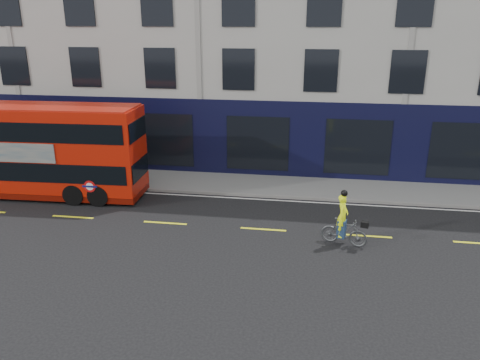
# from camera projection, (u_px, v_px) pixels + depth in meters

# --- Properties ---
(ground) EXTENTS (120.00, 120.00, 0.00)m
(ground) POSITION_uv_depth(u_px,v_px,m) (153.00, 239.00, 17.55)
(ground) COLOR black
(ground) RESTS_ON ground
(pavement) EXTENTS (60.00, 3.00, 0.12)m
(pavement) POSITION_uv_depth(u_px,v_px,m) (195.00, 182.00, 23.61)
(pavement) COLOR slate
(pavement) RESTS_ON ground
(kerb) EXTENTS (60.00, 0.12, 0.13)m
(kerb) POSITION_uv_depth(u_px,v_px,m) (187.00, 192.00, 22.21)
(kerb) COLOR slate
(kerb) RESTS_ON ground
(building_terrace) EXTENTS (50.00, 10.07, 15.00)m
(building_terrace) POSITION_uv_depth(u_px,v_px,m) (218.00, 26.00, 27.23)
(building_terrace) COLOR #A9A79F
(building_terrace) RESTS_ON ground
(road_edge_line) EXTENTS (58.00, 0.10, 0.01)m
(road_edge_line) POSITION_uv_depth(u_px,v_px,m) (186.00, 195.00, 21.95)
(road_edge_line) COLOR silver
(road_edge_line) RESTS_ON ground
(lane_dashes) EXTENTS (58.00, 0.12, 0.01)m
(lane_dashes) POSITION_uv_depth(u_px,v_px,m) (165.00, 223.00, 18.96)
(lane_dashes) COLOR yellow
(lane_dashes) RESTS_ON ground
(bus) EXTENTS (10.56, 2.74, 4.22)m
(bus) POSITION_uv_depth(u_px,v_px,m) (30.00, 150.00, 21.42)
(bus) COLOR red
(bus) RESTS_ON ground
(cyclist) EXTENTS (1.76, 0.92, 2.11)m
(cyclist) POSITION_uv_depth(u_px,v_px,m) (344.00, 227.00, 16.93)
(cyclist) COLOR #4A4D4F
(cyclist) RESTS_ON ground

